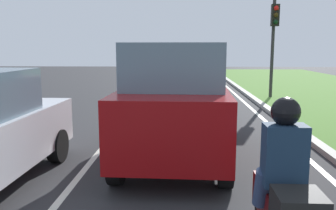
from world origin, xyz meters
name	(u,v)px	position (x,y,z in m)	size (l,w,h in m)	color
ground_plane	(151,112)	(0.00, 14.00, 0.00)	(60.00, 60.00, 0.00)	#2D2D30
lane_line_center	(131,111)	(-0.70, 14.00, 0.00)	(0.12, 32.00, 0.01)	silver
lane_line_right_edge	(256,112)	(3.60, 14.00, 0.00)	(0.12, 32.00, 0.01)	silver
curb_right	(270,111)	(4.10, 14.00, 0.06)	(0.24, 48.00, 0.12)	#9E9B93
car_suv_ahead	(176,101)	(0.94, 8.80, 1.17)	(2.10, 4.56, 2.28)	maroon
rider_person	(283,153)	(2.06, 5.20, 1.19)	(0.50, 0.40, 1.16)	#192D47
traffic_light_near_right	(274,31)	(4.94, 17.42, 2.89)	(0.32, 0.50, 4.33)	#2D2D2D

